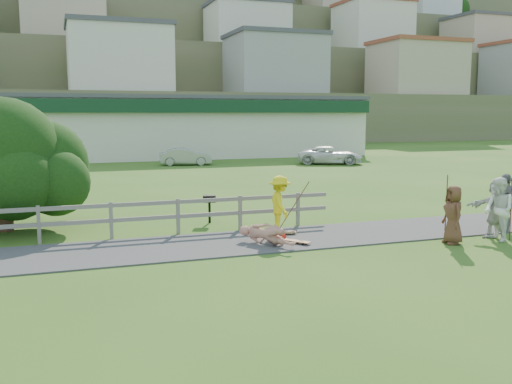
% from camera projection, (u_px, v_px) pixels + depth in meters
% --- Properties ---
extents(ground, '(260.00, 260.00, 0.00)m').
position_uv_depth(ground, '(278.00, 253.00, 15.11)').
color(ground, '#2C5518').
rests_on(ground, ground).
extents(path, '(34.00, 3.00, 0.04)m').
position_uv_depth(path, '(259.00, 241.00, 16.51)').
color(path, '#353537').
rests_on(path, ground).
extents(fence, '(15.05, 0.10, 1.10)m').
position_uv_depth(fence, '(89.00, 216.00, 16.58)').
color(fence, slate).
rests_on(fence, ground).
extents(strip_mall, '(32.50, 10.75, 5.10)m').
position_uv_depth(strip_mall, '(172.00, 126.00, 48.72)').
color(strip_mall, silver).
rests_on(strip_mall, ground).
extents(hillside, '(220.00, 67.00, 47.50)m').
position_uv_depth(hillside, '(85.00, 50.00, 98.44)').
color(hillside, '#545F38').
rests_on(hillside, ground).
extents(skater_rider, '(0.76, 1.18, 1.74)m').
position_uv_depth(skater_rider, '(280.00, 208.00, 17.15)').
color(skater_rider, yellow).
rests_on(skater_rider, ground).
extents(skater_fallen, '(1.73, 1.31, 0.65)m').
position_uv_depth(skater_fallen, '(267.00, 234.00, 15.95)').
color(skater_fallen, tan).
rests_on(skater_fallen, ground).
extents(spectator_a, '(0.83, 1.00, 1.86)m').
position_uv_depth(spectator_a, '(499.00, 209.00, 16.47)').
color(spectator_a, white).
rests_on(spectator_a, ground).
extents(spectator_b, '(0.68, 1.15, 1.83)m').
position_uv_depth(spectator_b, '(505.00, 203.00, 17.78)').
color(spectator_b, slate).
rests_on(spectator_b, ground).
extents(spectator_c, '(0.66, 0.90, 1.67)m').
position_uv_depth(spectator_c, '(453.00, 215.00, 16.13)').
color(spectator_c, brown).
rests_on(spectator_c, ground).
extents(spectator_d, '(1.28, 1.69, 1.78)m').
position_uv_depth(spectator_d, '(496.00, 209.00, 16.79)').
color(spectator_d, beige).
rests_on(spectator_d, ground).
extents(car_silver, '(3.87, 1.90, 1.22)m').
position_uv_depth(car_silver, '(185.00, 157.00, 40.41)').
color(car_silver, '#94979B').
rests_on(car_silver, ground).
extents(car_white, '(5.14, 3.82, 1.30)m').
position_uv_depth(car_white, '(330.00, 155.00, 41.23)').
color(car_white, silver).
rests_on(car_white, ground).
extents(tree, '(5.80, 5.80, 3.56)m').
position_uv_depth(tree, '(4.00, 175.00, 17.74)').
color(tree, black).
rests_on(tree, ground).
extents(bbq, '(0.50, 0.43, 0.94)m').
position_uv_depth(bbq, '(210.00, 209.00, 19.26)').
color(bbq, black).
rests_on(bbq, ground).
extents(longboard_rider, '(1.02, 0.39, 0.11)m').
position_uv_depth(longboard_rider, '(280.00, 234.00, 17.26)').
color(longboard_rider, brown).
rests_on(longboard_rider, ground).
extents(longboard_fallen, '(0.77, 0.92, 0.11)m').
position_uv_depth(longboard_fallen, '(294.00, 242.00, 16.15)').
color(longboard_fallen, brown).
rests_on(longboard_fallen, ground).
extents(helmet, '(0.26, 0.26, 0.26)m').
position_uv_depth(helmet, '(282.00, 237.00, 16.50)').
color(helmet, red).
rests_on(helmet, ground).
extents(pole_rider, '(0.03, 0.03, 1.90)m').
position_uv_depth(pole_rider, '(293.00, 202.00, 17.71)').
color(pole_rider, '#553122').
rests_on(pole_rider, ground).
extents(pole_spec_left, '(0.03, 0.03, 1.96)m').
position_uv_depth(pole_spec_left, '(446.00, 209.00, 16.29)').
color(pole_spec_left, '#553122').
rests_on(pole_spec_left, ground).
extents(pole_spec_right, '(0.03, 0.03, 1.84)m').
position_uv_depth(pole_spec_right, '(511.00, 209.00, 16.57)').
color(pole_spec_right, '#553122').
rests_on(pole_spec_right, ground).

